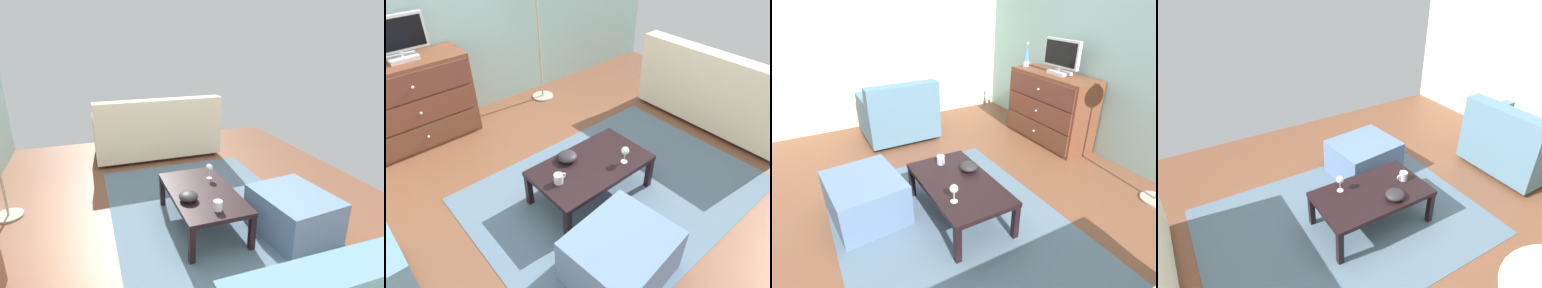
# 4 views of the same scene
# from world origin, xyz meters

# --- Properties ---
(ground_plane) EXTENTS (5.85, 4.67, 0.05)m
(ground_plane) POSITION_xyz_m (0.00, 0.00, -0.03)
(ground_plane) COLOR brown
(area_rug) EXTENTS (2.60, 1.90, 0.01)m
(area_rug) POSITION_xyz_m (0.20, -0.20, 0.00)
(area_rug) COLOR slate
(area_rug) RESTS_ON ground_plane
(coffee_table) EXTENTS (1.03, 0.60, 0.36)m
(coffee_table) POSITION_xyz_m (-0.02, -0.08, 0.32)
(coffee_table) COLOR black
(coffee_table) RESTS_ON ground_plane
(wine_glass) EXTENTS (0.07, 0.07, 0.16)m
(wine_glass) POSITION_xyz_m (0.22, -0.24, 0.48)
(wine_glass) COLOR silver
(wine_glass) RESTS_ON coffee_table
(mug) EXTENTS (0.11, 0.08, 0.08)m
(mug) POSITION_xyz_m (-0.38, -0.08, 0.40)
(mug) COLOR silver
(mug) RESTS_ON coffee_table
(bowl_decorative) EXTENTS (0.17, 0.17, 0.08)m
(bowl_decorative) POSITION_xyz_m (-0.14, 0.10, 0.40)
(bowl_decorative) COLOR #262428
(bowl_decorative) RESTS_ON coffee_table
(armchair) EXTENTS (0.80, 0.95, 0.83)m
(armchair) POSITION_xyz_m (-1.92, -0.00, 0.34)
(armchair) COLOR #332319
(armchair) RESTS_ON ground_plane
(ottoman) EXTENTS (0.76, 0.67, 0.40)m
(ottoman) POSITION_xyz_m (-0.41, -0.82, 0.20)
(ottoman) COLOR slate
(ottoman) RESTS_ON ground_plane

